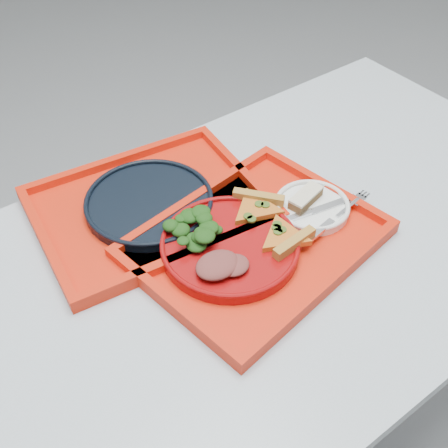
# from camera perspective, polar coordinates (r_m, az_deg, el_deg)

# --- Properties ---
(ground) EXTENTS (10.00, 10.00, 0.00)m
(ground) POSITION_cam_1_polar(r_m,az_deg,el_deg) (1.69, 0.30, -21.16)
(ground) COLOR gray
(ground) RESTS_ON ground
(table) EXTENTS (1.60, 0.80, 0.75)m
(table) POSITION_cam_1_polar(r_m,az_deg,el_deg) (1.11, 0.43, -6.46)
(table) COLOR #9DA8B0
(table) RESTS_ON ground
(tray_main) EXTENTS (0.50, 0.41, 0.01)m
(tray_main) POSITION_cam_1_polar(r_m,az_deg,el_deg) (1.08, 3.24, -1.97)
(tray_main) COLOR red
(tray_main) RESTS_ON table
(tray_far) EXTENTS (0.49, 0.40, 0.01)m
(tray_far) POSITION_cam_1_polar(r_m,az_deg,el_deg) (1.16, -7.54, 1.56)
(tray_far) COLOR red
(tray_far) RESTS_ON table
(dinner_plate) EXTENTS (0.26, 0.26, 0.02)m
(dinner_plate) POSITION_cam_1_polar(r_m,az_deg,el_deg) (1.05, 0.60, -2.39)
(dinner_plate) COLOR maroon
(dinner_plate) RESTS_ON tray_main
(side_plate) EXTENTS (0.15, 0.15, 0.01)m
(side_plate) POSITION_cam_1_polar(r_m,az_deg,el_deg) (1.15, 8.90, 1.62)
(side_plate) COLOR white
(side_plate) RESTS_ON tray_main
(navy_plate) EXTENTS (0.26, 0.26, 0.02)m
(navy_plate) POSITION_cam_1_polar(r_m,az_deg,el_deg) (1.15, -7.60, 2.07)
(navy_plate) COLOR black
(navy_plate) RESTS_ON tray_far
(pizza_slice_a) EXTENTS (0.10, 0.12, 0.02)m
(pizza_slice_a) POSITION_cam_1_polar(r_m,az_deg,el_deg) (1.05, 6.07, -1.10)
(pizza_slice_a) COLOR gold
(pizza_slice_a) RESTS_ON dinner_plate
(pizza_slice_b) EXTENTS (0.15, 0.15, 0.02)m
(pizza_slice_b) POSITION_cam_1_polar(r_m,az_deg,el_deg) (1.11, 3.22, 1.73)
(pizza_slice_b) COLOR gold
(pizza_slice_b) RESTS_ON dinner_plate
(salad_heap) EXTENTS (0.09, 0.08, 0.04)m
(salad_heap) POSITION_cam_1_polar(r_m,az_deg,el_deg) (1.05, -3.22, -0.33)
(salad_heap) COLOR black
(salad_heap) RESTS_ON dinner_plate
(meat_portion) EXTENTS (0.08, 0.07, 0.02)m
(meat_portion) POSITION_cam_1_polar(r_m,az_deg,el_deg) (0.99, -0.68, -4.19)
(meat_portion) COLOR brown
(meat_portion) RESTS_ON dinner_plate
(dessert_bar) EXTENTS (0.09, 0.05, 0.02)m
(dessert_bar) POSITION_cam_1_polar(r_m,az_deg,el_deg) (1.14, 8.30, 2.69)
(dessert_bar) COLOR #462A17
(dessert_bar) RESTS_ON side_plate
(knife) EXTENTS (0.18, 0.05, 0.01)m
(knife) POSITION_cam_1_polar(r_m,az_deg,el_deg) (1.13, 9.47, 1.48)
(knife) COLOR silver
(knife) RESTS_ON side_plate
(fork) EXTENTS (0.19, 0.05, 0.01)m
(fork) POSITION_cam_1_polar(r_m,az_deg,el_deg) (1.12, 11.35, 0.72)
(fork) COLOR silver
(fork) RESTS_ON side_plate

